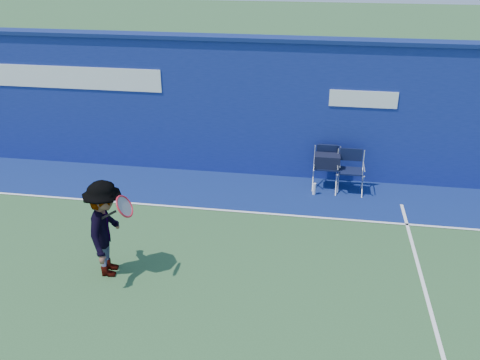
% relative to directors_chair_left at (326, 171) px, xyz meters
% --- Properties ---
extents(ground, '(80.00, 80.00, 0.00)m').
position_rel_directors_chair_left_xyz_m(ground, '(-2.95, -4.59, -0.39)').
color(ground, '#2D542D').
rests_on(ground, ground).
extents(stadium_wall, '(24.00, 0.50, 3.08)m').
position_rel_directors_chair_left_xyz_m(stadium_wall, '(-2.95, 0.61, 1.16)').
color(stadium_wall, navy).
rests_on(stadium_wall, ground).
extents(out_of_bounds_strip, '(24.00, 1.80, 0.01)m').
position_rel_directors_chair_left_xyz_m(out_of_bounds_strip, '(-2.95, -0.49, -0.38)').
color(out_of_bounds_strip, navy).
rests_on(out_of_bounds_strip, ground).
extents(court_lines, '(24.00, 12.00, 0.01)m').
position_rel_directors_chair_left_xyz_m(court_lines, '(-2.95, -3.99, -0.38)').
color(court_lines, white).
rests_on(court_lines, out_of_bounds_strip).
extents(directors_chair_left, '(0.54, 0.50, 0.91)m').
position_rel_directors_chair_left_xyz_m(directors_chair_left, '(0.00, 0.00, 0.00)').
color(directors_chair_left, silver).
rests_on(directors_chair_left, ground).
extents(directors_chair_right, '(0.54, 0.49, 0.91)m').
position_rel_directors_chair_left_xyz_m(directors_chair_right, '(0.49, -0.14, -0.10)').
color(directors_chair_right, silver).
rests_on(directors_chair_right, ground).
extents(water_bottle, '(0.07, 0.07, 0.26)m').
position_rel_directors_chair_left_xyz_m(water_bottle, '(-0.23, -0.39, -0.26)').
color(water_bottle, silver).
rests_on(water_bottle, ground).
extents(tennis_player, '(0.89, 1.13, 1.63)m').
position_rel_directors_chair_left_xyz_m(tennis_player, '(-3.43, -3.69, 0.43)').
color(tennis_player, '#EA4738').
rests_on(tennis_player, ground).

